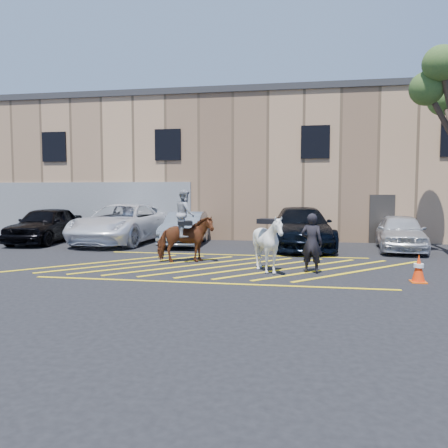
% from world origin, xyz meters
% --- Properties ---
extents(ground, '(90.00, 90.00, 0.00)m').
position_xyz_m(ground, '(0.00, 0.00, 0.00)').
color(ground, black).
rests_on(ground, ground).
extents(car_black_suv, '(2.26, 4.95, 1.65)m').
position_xyz_m(car_black_suv, '(-9.11, 4.61, 0.82)').
color(car_black_suv, black).
rests_on(car_black_suv, ground).
extents(car_white_pickup, '(3.39, 6.58, 1.78)m').
position_xyz_m(car_white_pickup, '(-5.61, 5.17, 0.89)').
color(car_white_pickup, white).
rests_on(car_white_pickup, ground).
extents(car_silver_sedan, '(1.82, 4.49, 1.45)m').
position_xyz_m(car_silver_sedan, '(-2.60, 4.90, 0.72)').
color(car_silver_sedan, '#90979D').
rests_on(car_silver_sedan, ground).
extents(car_blue_suv, '(2.87, 5.96, 1.67)m').
position_xyz_m(car_blue_suv, '(2.40, 4.85, 0.84)').
color(car_blue_suv, black).
rests_on(car_blue_suv, ground).
extents(car_white_suv, '(2.17, 4.44, 1.46)m').
position_xyz_m(car_white_suv, '(6.29, 4.56, 0.73)').
color(car_white_suv, silver).
rests_on(car_white_suv, ground).
extents(handler, '(0.71, 0.55, 1.73)m').
position_xyz_m(handler, '(2.69, -0.89, 0.86)').
color(handler, black).
rests_on(handler, ground).
extents(warehouse, '(32.42, 10.20, 7.30)m').
position_xyz_m(warehouse, '(-0.01, 11.99, 3.65)').
color(warehouse, tan).
rests_on(warehouse, ground).
extents(hatching_zone, '(12.60, 5.12, 0.01)m').
position_xyz_m(hatching_zone, '(-0.00, -0.30, 0.01)').
color(hatching_zone, yellow).
rests_on(hatching_zone, ground).
extents(mounted_bay, '(1.99, 1.37, 2.41)m').
position_xyz_m(mounted_bay, '(-1.38, 0.29, 0.97)').
color(mounted_bay, maroon).
rests_on(mounted_bay, ground).
extents(saddled_white, '(1.72, 1.84, 1.68)m').
position_xyz_m(saddled_white, '(1.45, -1.07, 0.85)').
color(saddled_white, white).
rests_on(saddled_white, ground).
extents(traffic_cone, '(0.38, 0.38, 0.73)m').
position_xyz_m(traffic_cone, '(5.38, -1.76, 0.37)').
color(traffic_cone, '#FF520A').
rests_on(traffic_cone, ground).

